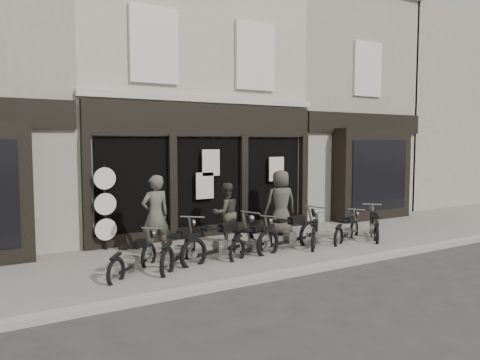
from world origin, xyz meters
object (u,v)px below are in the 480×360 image
motorcycle_1 (180,251)px  motorcycle_5 (315,236)px  motorcycle_3 (253,244)px  motorcycle_2 (221,245)px  man_left (155,215)px  man_centre (226,213)px  man_right (281,202)px  motorcycle_7 (374,228)px  motorcycle_4 (290,236)px  motorcycle_0 (134,261)px  motorcycle_6 (347,232)px  advert_sign_post (105,211)px

motorcycle_1 → motorcycle_5: size_ratio=1.20×
motorcycle_3 → motorcycle_5: size_ratio=1.22×
motorcycle_2 → man_left: bearing=119.2°
man_centre → man_right: (1.91, 0.10, 0.14)m
motorcycle_1 → motorcycle_7: 5.99m
man_left → man_right: bearing=-179.2°
motorcycle_4 → motorcycle_0: bearing=167.6°
motorcycle_3 → man_right: size_ratio=0.96×
motorcycle_2 → motorcycle_5: size_ratio=1.54×
motorcycle_6 → man_left: bearing=139.9°
motorcycle_3 → man_right: 2.62m
motorcycle_2 → motorcycle_6: (3.97, -0.03, -0.09)m
man_right → motorcycle_1: bearing=34.5°
motorcycle_6 → man_centre: 3.40m
motorcycle_2 → motorcycle_4: motorcycle_4 is taller
motorcycle_2 → man_centre: man_centre is taller
motorcycle_1 → motorcycle_3: (1.93, -0.01, -0.05)m
motorcycle_7 → advert_sign_post: advert_sign_post is taller
motorcycle_0 → motorcycle_4: (4.10, 0.04, 0.08)m
motorcycle_3 → motorcycle_2: bearing=154.6°
motorcycle_7 → man_right: 2.76m
motorcycle_5 → motorcycle_3: bearing=134.4°
motorcycle_4 → man_centre: 1.89m
man_centre → motorcycle_0: bearing=26.5°
man_centre → motorcycle_5: bearing=142.7°
motorcycle_1 → man_left: size_ratio=0.92×
motorcycle_3 → motorcycle_4: motorcycle_4 is taller
motorcycle_4 → advert_sign_post: (-4.03, 2.34, 0.66)m
motorcycle_0 → motorcycle_2: 2.11m
motorcycle_3 → man_right: (1.98, 1.56, 0.70)m
motorcycle_2 → motorcycle_5: motorcycle_2 is taller
motorcycle_1 → man_right: size_ratio=0.94×
motorcycle_1 → motorcycle_0: bearing=137.8°
motorcycle_7 → man_left: (-6.11, 1.26, 0.70)m
man_centre → advert_sign_post: (-3.01, 0.83, 0.18)m
motorcycle_6 → motorcycle_3: bearing=152.1°
man_left → man_right: (4.03, 0.41, -0.01)m
motorcycle_3 → man_centre: bearing=60.5°
motorcycle_7 → motorcycle_0: bearing=132.0°
motorcycle_1 → motorcycle_4: bearing=-48.1°
motorcycle_0 → motorcycle_5: 4.98m
motorcycle_2 → advert_sign_post: bearing=116.1°
motorcycle_3 → motorcycle_5: 1.98m
motorcycle_1 → motorcycle_3: 1.93m
man_left → advert_sign_post: bearing=-57.3°
motorcycle_0 → man_right: bearing=-23.5°
motorcycle_6 → motorcycle_7: (1.00, -0.06, 0.03)m
motorcycle_1 → motorcycle_6: size_ratio=1.03×
motorcycle_1 → motorcycle_2: 1.03m
motorcycle_3 → motorcycle_7: 4.07m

